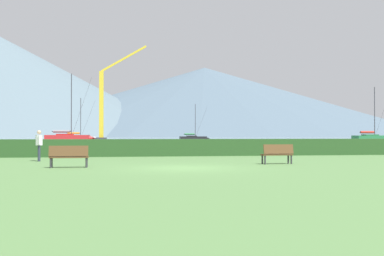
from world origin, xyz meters
TOP-DOWN VIEW (x-y plane):
  - ground_plane at (0.00, 0.00)m, footprint 1000.00×1000.00m
  - harbor_water at (0.00, 137.00)m, footprint 320.00×246.00m
  - hedge_line at (0.00, 11.00)m, footprint 80.00×1.20m
  - sailboat_slip_0 at (-11.23, 85.49)m, footprint 7.77×2.44m
  - sailboat_slip_1 at (-11.95, 71.14)m, footprint 9.39×3.35m
  - sailboat_slip_3 at (13.74, 82.60)m, footprint 6.75×2.23m
  - sailboat_slip_5 at (45.85, 64.57)m, footprint 8.61×3.11m
  - park_bench_near_path at (-4.86, 1.01)m, footprint 1.65×0.48m
  - park_bench_under_tree at (4.84, 1.96)m, footprint 1.57×0.63m
  - person_seated_viewer at (-6.91, 6.11)m, footprint 0.36×0.56m
  - dock_crane at (-5.36, 68.90)m, footprint 9.33×2.00m
  - distant_hill_central_peak at (67.08, 356.72)m, footprint 344.35×344.35m

SIDE VIEW (x-z plane):
  - ground_plane at x=0.00m, z-range 0.00..0.00m
  - harbor_water at x=0.00m, z-range 0.00..0.00m
  - park_bench_under_tree at x=4.84m, z-range 0.05..1.00m
  - park_bench_near_path at x=-4.86m, z-range 0.06..1.01m
  - sailboat_slip_3 at x=13.74m, z-range -3.45..4.56m
  - hedge_line at x=0.00m, z-range 0.00..1.12m
  - sailboat_slip_0 at x=-11.23m, z-range -4.01..5.29m
  - sailboat_slip_5 at x=45.85m, z-range -4.58..5.99m
  - sailboat_slip_1 at x=-11.95m, z-range -5.63..7.19m
  - person_seated_viewer at x=-6.91m, z-range 0.15..1.80m
  - dock_crane at x=-5.36m, z-range -2.95..15.17m
  - distant_hill_central_peak at x=67.08m, z-range 0.00..55.46m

